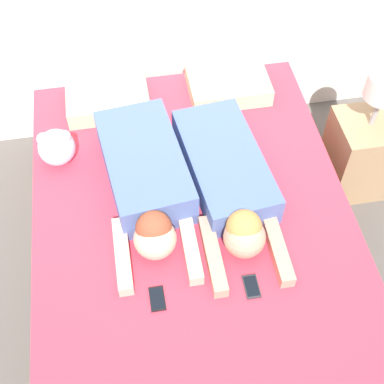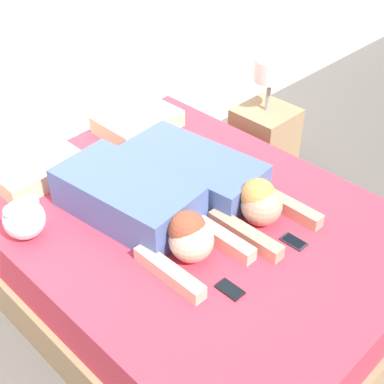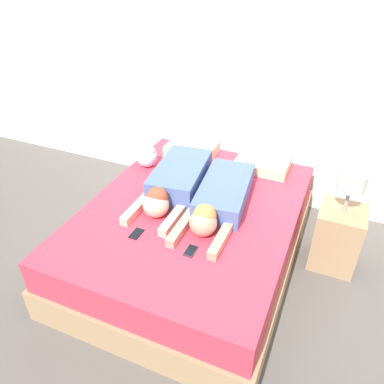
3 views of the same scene
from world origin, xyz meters
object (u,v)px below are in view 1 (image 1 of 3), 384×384
at_px(pillow_head_right, 228,84).
at_px(nightstand, 361,150).
at_px(cell_phone_left, 157,299).
at_px(person_left, 146,182).
at_px(person_right, 229,183).
at_px(plush_toy, 56,147).
at_px(cell_phone_right, 251,287).
at_px(bed, 192,238).
at_px(pillow_head_left, 108,98).

bearing_deg(pillow_head_right, nightstand, -28.42).
bearing_deg(pillow_head_right, cell_phone_left, -114.75).
xyz_separation_m(person_left, person_right, (0.42, -0.07, -0.02)).
bearing_deg(plush_toy, cell_phone_right, -47.45).
xyz_separation_m(person_left, cell_phone_left, (-0.03, -0.62, -0.10)).
height_order(bed, cell_phone_left, cell_phone_left).
bearing_deg(person_left, nightstand, 12.20).
distance_m(person_right, cell_phone_left, 0.72).
bearing_deg(person_right, plush_toy, 156.19).
height_order(person_left, person_right, person_left).
xyz_separation_m(cell_phone_left, nightstand, (1.40, 0.91, -0.24)).
xyz_separation_m(cell_phone_left, cell_phone_right, (0.45, -0.01, 0.00)).
relative_size(bed, plush_toy, 10.28).
xyz_separation_m(person_left, plush_toy, (-0.46, 0.32, 0.00)).
xyz_separation_m(person_left, cell_phone_right, (0.42, -0.63, -0.10)).
relative_size(person_left, person_right, 0.95).
relative_size(pillow_head_left, plush_toy, 2.27).
relative_size(pillow_head_left, person_left, 0.45).
xyz_separation_m(pillow_head_right, cell_phone_left, (-0.62, -1.33, -0.05)).
bearing_deg(cell_phone_right, nightstand, 44.20).
bearing_deg(person_left, pillow_head_left, 102.15).
height_order(pillow_head_right, person_right, person_right).
relative_size(cell_phone_right, nightstand, 0.13).
distance_m(cell_phone_left, nightstand, 1.68).
distance_m(pillow_head_left, person_right, 0.98).
distance_m(person_right, plush_toy, 0.96).
relative_size(plush_toy, nightstand, 0.23).
xyz_separation_m(person_left, nightstand, (1.37, 0.30, -0.34)).
height_order(bed, pillow_head_right, pillow_head_right).
bearing_deg(cell_phone_right, pillow_head_left, 113.00).
height_order(person_left, cell_phone_right, person_left).
height_order(pillow_head_left, cell_phone_right, pillow_head_left).
bearing_deg(cell_phone_left, nightstand, 33.16).
xyz_separation_m(bed, plush_toy, (-0.67, 0.46, 0.39)).
bearing_deg(pillow_head_right, plush_toy, -159.24).
distance_m(bed, pillow_head_left, 0.99).
bearing_deg(cell_phone_left, bed, 62.88).
height_order(cell_phone_right, plush_toy, plush_toy).
xyz_separation_m(pillow_head_left, nightstand, (1.52, -0.42, -0.28)).
relative_size(person_right, cell_phone_left, 9.16).
relative_size(pillow_head_right, person_right, 0.43).
bearing_deg(cell_phone_left, person_right, 50.52).
distance_m(person_left, plush_toy, 0.56).
bearing_deg(person_right, person_left, 171.17).
height_order(bed, cell_phone_right, cell_phone_right).
bearing_deg(person_right, bed, -160.82).
bearing_deg(cell_phone_right, person_left, 123.57).
xyz_separation_m(person_right, nightstand, (0.94, 0.36, -0.32)).
bearing_deg(person_right, cell_phone_right, -90.78).
bearing_deg(pillow_head_right, person_left, -129.25).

